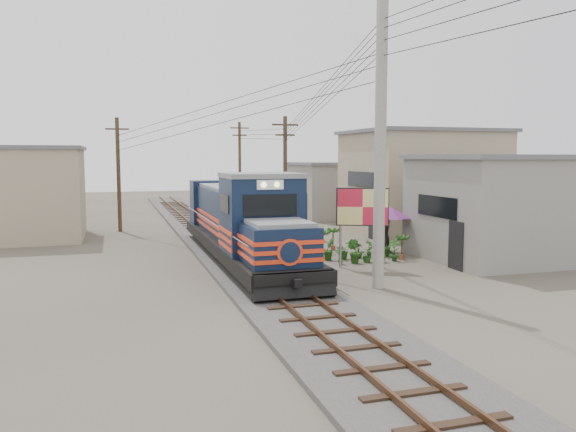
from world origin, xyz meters
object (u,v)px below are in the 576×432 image
object	(u,v)px
locomotive	(241,224)
vendor	(386,235)
billboard	(362,209)
market_umbrella	(390,213)

from	to	relation	value
locomotive	vendor	world-z (taller)	locomotive
locomotive	billboard	xyz separation A→B (m)	(4.46, -2.92, 0.77)
market_umbrella	billboard	bearing A→B (deg)	-133.36
market_umbrella	vendor	size ratio (longest dim) A/B	1.37
billboard	vendor	bearing A→B (deg)	73.56
locomotive	market_umbrella	size ratio (longest dim) A/B	7.01
billboard	vendor	distance (m)	4.71
market_umbrella	vendor	xyz separation A→B (m)	(-0.02, 0.37, -1.14)
billboard	vendor	xyz separation A→B (m)	(2.83, 3.39, -1.65)
market_umbrella	locomotive	bearing A→B (deg)	-179.23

